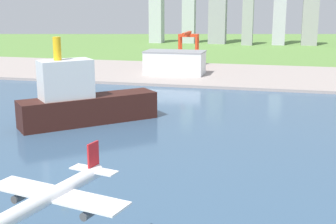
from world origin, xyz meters
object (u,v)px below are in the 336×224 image
at_px(cargo_ship, 82,101).
at_px(warehouse_main, 175,62).
at_px(port_crane_red, 188,42).
at_px(airplane_landing, 52,196).

bearing_deg(cargo_ship, warehouse_main, 85.93).
height_order(port_crane_red, warehouse_main, port_crane_red).
xyz_separation_m(airplane_landing, warehouse_main, (-46.75, 334.31, -11.72)).
bearing_deg(warehouse_main, cargo_ship, -94.07).
xyz_separation_m(airplane_landing, port_crane_red, (-46.24, 395.30, 2.64)).
relative_size(airplane_landing, port_crane_red, 1.15).
relative_size(cargo_ship, warehouse_main, 1.28).
bearing_deg(cargo_ship, airplane_landing, -68.59).
bearing_deg(cargo_ship, port_crane_red, 86.83).
xyz_separation_m(cargo_ship, port_crane_red, (13.46, 243.02, 13.88)).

